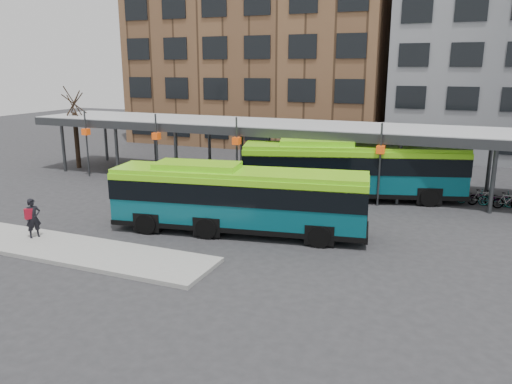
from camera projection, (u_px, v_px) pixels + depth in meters
name	position (u px, v px, depth m)	size (l,w,h in m)	color
ground	(209.00, 245.00, 22.65)	(120.00, 120.00, 0.00)	#28282B
boarding_island	(66.00, 249.00, 21.97)	(14.00, 3.00, 0.18)	gray
canopy	(296.00, 128.00, 33.26)	(40.00, 6.53, 4.80)	#999B9E
tree	(77.00, 137.00, 39.46)	(1.64, 1.64, 5.60)	black
building_brick	(263.00, 36.00, 52.35)	(26.00, 14.00, 22.00)	brown
bus_front	(237.00, 197.00, 24.01)	(12.53, 4.58, 3.38)	#074A56
bus_rear	(351.00, 168.00, 30.20)	(13.39, 6.37, 3.62)	#074A56
pedestrian	(33.00, 218.00, 22.97)	(0.70, 0.80, 1.84)	black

